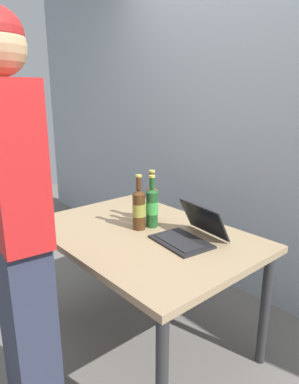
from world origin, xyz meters
name	(u,v)px	position (x,y,z in m)	size (l,w,h in m)	color
ground_plane	(143,339)	(0.00, 0.00, 0.00)	(8.00, 8.00, 0.00)	slate
desk	(143,244)	(0.00, 0.00, 0.64)	(1.28, 0.89, 0.72)	#9E8460
laptop	(190,233)	(0.25, 0.12, 0.76)	(0.35, 0.35, 0.19)	black
beer_bottle_green	(139,208)	(-0.05, 0.02, 0.84)	(0.07, 0.07, 0.32)	#472B14
beer_bottle_amber	(152,202)	(-0.10, 0.16, 0.84)	(0.07, 0.07, 0.32)	brown
beer_bottle_brown	(152,206)	(-0.03, 0.10, 0.84)	(0.07, 0.07, 0.31)	#1E5123
person_figure	(17,229)	(0.04, -0.71, 0.93)	(0.43, 0.30, 1.78)	#2D3347
back_wall	(249,120)	(0.00, 0.99, 1.30)	(6.00, 0.10, 2.60)	#99A3AD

